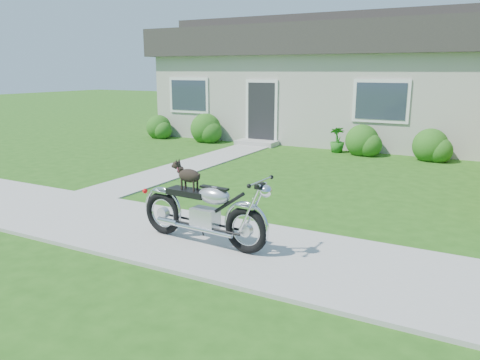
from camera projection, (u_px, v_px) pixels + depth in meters
name	position (u px, v px, depth m)	size (l,w,h in m)	color
ground	(111.00, 222.00, 7.96)	(80.00, 80.00, 0.00)	#235114
sidewalk	(111.00, 221.00, 7.95)	(24.00, 2.20, 0.04)	#9E9B93
walkway	(199.00, 163.00, 12.93)	(1.20, 8.00, 0.03)	#9E9B93
house	(332.00, 80.00, 17.74)	(12.60, 7.03, 4.50)	beige
shrub_row	(275.00, 135.00, 15.49)	(10.61, 1.10, 1.10)	#275C18
potted_plant_left	(206.00, 132.00, 16.83)	(0.58, 0.50, 0.64)	#1D4E14
potted_plant_right	(337.00, 140.00, 14.57)	(0.45, 0.45, 0.80)	#266F1E
motorcycle_with_dog	(204.00, 210.00, 6.77)	(2.22, 0.60, 1.18)	black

